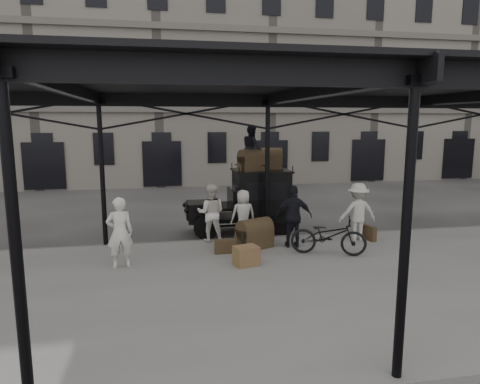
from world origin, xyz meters
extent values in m
plane|color=#383533|center=(0.00, 0.00, 0.00)|extent=(120.00, 120.00, 0.00)
cube|color=slate|center=(0.00, -2.00, 0.07)|extent=(28.00, 8.00, 0.15)
cylinder|color=black|center=(0.00, 2.00, 2.15)|extent=(0.14, 0.14, 4.30)
cylinder|color=black|center=(0.00, -5.80, 2.15)|extent=(0.14, 0.14, 4.30)
cube|color=black|center=(0.00, 2.00, 4.48)|extent=(22.00, 0.10, 0.45)
cube|color=black|center=(0.00, -5.80, 4.48)|extent=(22.00, 0.10, 0.45)
cube|color=black|center=(0.00, -1.70, 4.65)|extent=(22.50, 9.00, 0.08)
cube|color=silver|center=(0.00, -1.70, 4.72)|extent=(18.00, 7.00, 0.04)
cube|color=slate|center=(0.00, 18.00, 7.00)|extent=(64.00, 8.00, 14.00)
cylinder|color=black|center=(-1.91, 2.49, 0.40)|extent=(0.80, 0.10, 0.80)
cylinder|color=black|center=(-1.91, 3.93, 0.40)|extent=(0.80, 0.10, 0.80)
cylinder|color=black|center=(0.69, 2.49, 0.40)|extent=(0.80, 0.10, 0.80)
cylinder|color=black|center=(0.69, 3.93, 0.40)|extent=(0.80, 0.10, 0.80)
cube|color=black|center=(-0.66, 3.21, 0.55)|extent=(3.60, 1.25, 0.12)
cube|color=black|center=(-2.01, 3.21, 0.85)|extent=(0.90, 1.00, 0.55)
cube|color=black|center=(-2.48, 3.21, 0.85)|extent=(0.06, 0.70, 0.55)
cube|color=black|center=(-1.21, 3.21, 0.95)|extent=(0.70, 1.30, 0.10)
cube|color=black|center=(0.09, 3.21, 1.35)|extent=(1.80, 1.45, 1.55)
cube|color=black|center=(0.09, 2.48, 1.55)|extent=(1.40, 0.02, 0.60)
cube|color=black|center=(0.09, 3.21, 2.15)|extent=(1.90, 1.55, 0.06)
imported|color=silver|center=(-4.37, -0.16, 1.06)|extent=(0.72, 0.54, 1.81)
imported|color=silver|center=(-1.82, 1.80, 1.04)|extent=(1.00, 0.86, 1.79)
imported|color=beige|center=(-0.81, 1.80, 0.94)|extent=(0.82, 0.57, 1.58)
imported|color=black|center=(0.49, 0.73, 1.07)|extent=(1.14, 0.63, 1.84)
imported|color=beige|center=(2.67, 1.06, 1.05)|extent=(1.21, 0.75, 1.81)
imported|color=black|center=(1.22, -0.16, 0.69)|extent=(2.19, 1.44, 1.09)
imported|color=black|center=(-0.26, 3.11, 2.95)|extent=(0.65, 0.80, 1.54)
cube|color=brown|center=(-1.20, -0.62, 0.40)|extent=(0.70, 0.59, 0.50)
cube|color=#453220|center=(3.05, 1.02, 0.38)|extent=(0.26, 0.62, 0.45)
cube|color=#453220|center=(-1.58, 0.46, 0.35)|extent=(0.60, 0.16, 0.40)
camera|label=1|loc=(-3.31, -11.01, 3.83)|focal=32.00mm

